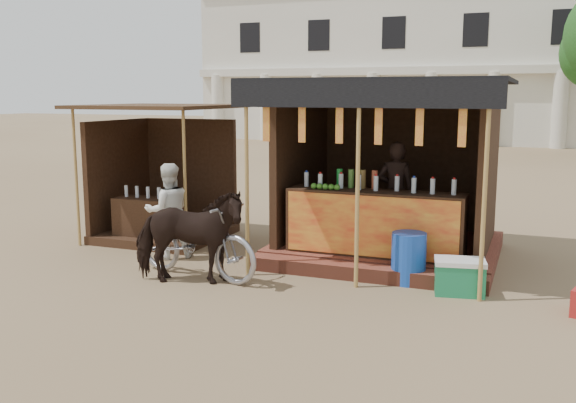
% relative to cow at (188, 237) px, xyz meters
% --- Properties ---
extents(ground, '(120.00, 120.00, 0.00)m').
position_rel_cow_xyz_m(ground, '(1.17, -0.87, -0.66)').
color(ground, '#846B4C').
rests_on(ground, ground).
extents(main_stall, '(3.60, 3.61, 2.78)m').
position_rel_cow_xyz_m(main_stall, '(2.17, 2.48, 0.36)').
color(main_stall, brown).
rests_on(main_stall, ground).
extents(secondary_stall, '(2.40, 2.40, 2.38)m').
position_rel_cow_xyz_m(secondary_stall, '(-2.00, 2.36, 0.19)').
color(secondary_stall, '#3B2315').
rests_on(secondary_stall, ground).
extents(cow, '(1.70, 1.13, 1.32)m').
position_rel_cow_xyz_m(cow, '(0.00, 0.00, 0.00)').
color(cow, black).
rests_on(cow, ground).
extents(motorbike, '(2.14, 1.08, 1.08)m').
position_rel_cow_xyz_m(motorbike, '(-0.05, 0.33, -0.12)').
color(motorbike, '#9B9BA3').
rests_on(motorbike, ground).
extents(bystander, '(0.93, 0.91, 1.50)m').
position_rel_cow_xyz_m(bystander, '(-1.01, 1.13, 0.09)').
color(bystander, white).
rests_on(bystander, ground).
extents(blue_barrel, '(0.61, 0.61, 0.70)m').
position_rel_cow_xyz_m(blue_barrel, '(2.78, 1.13, -0.31)').
color(blue_barrel, '#1745AF').
rests_on(blue_barrel, ground).
extents(cooler, '(0.71, 0.55, 0.46)m').
position_rel_cow_xyz_m(cooler, '(3.49, 0.89, -0.43)').
color(cooler, '#1B7C4C').
rests_on(cooler, ground).
extents(background_building, '(26.00, 7.45, 8.18)m').
position_rel_cow_xyz_m(background_building, '(-0.83, 29.07, 3.32)').
color(background_building, silver).
rests_on(background_building, ground).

